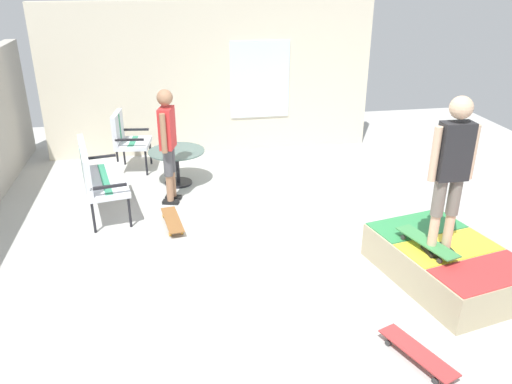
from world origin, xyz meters
TOP-DOWN VIEW (x-y plane):
  - ground_plane at (0.00, 0.00)m, footprint 12.00×12.00m
  - house_facade at (3.80, 0.49)m, footprint 0.23×6.00m
  - skate_ramp at (-1.12, -1.67)m, footprint 1.96×1.99m
  - patio_bench at (1.31, 2.37)m, footprint 1.33×0.78m
  - patio_chair_near_house at (3.01, 2.05)m, footprint 0.68×0.62m
  - patio_table at (2.23, 1.22)m, footprint 0.90×0.90m
  - person_watching at (1.55, 1.34)m, footprint 0.47×0.31m
  - person_skater at (-1.21, -1.46)m, footprint 0.24×0.48m
  - skateboard_by_bench at (0.74, 1.36)m, footprint 0.82×0.31m
  - skateboard_spare at (-2.30, -0.75)m, footprint 0.82×0.47m
  - skateboard_on_ramp at (-1.14, -1.36)m, footprint 0.82×0.41m

SIDE VIEW (x-z plane):
  - ground_plane at x=0.00m, z-range -0.10..0.00m
  - skateboard_by_bench at x=0.74m, z-range 0.03..0.14m
  - skateboard_spare at x=-2.30m, z-range 0.03..0.14m
  - skate_ramp at x=-1.12m, z-range 0.00..0.43m
  - patio_table at x=2.23m, z-range 0.12..0.69m
  - skateboard_on_ramp at x=-1.14m, z-range 0.46..0.56m
  - patio_chair_near_house at x=3.01m, z-range 0.10..1.12m
  - patio_bench at x=1.31m, z-range 0.11..1.13m
  - person_watching at x=1.55m, z-range 0.14..1.85m
  - house_facade at x=3.80m, z-range 0.00..2.74m
  - person_skater at x=-1.21m, z-range 0.57..2.28m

